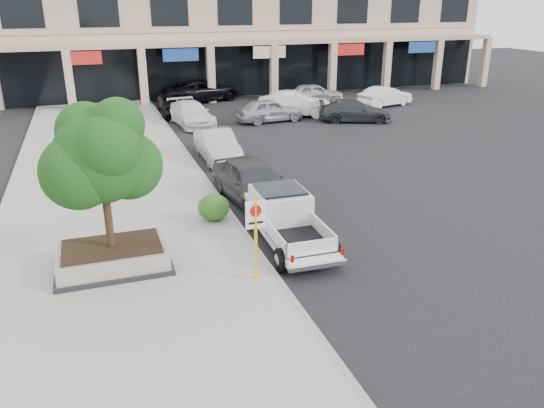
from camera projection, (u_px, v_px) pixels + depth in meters
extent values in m
plane|color=black|center=(320.00, 265.00, 15.69)|extent=(120.00, 120.00, 0.00)
cube|color=gray|center=(114.00, 213.00, 19.28)|extent=(8.00, 52.00, 0.15)
cube|color=gray|center=(220.00, 201.00, 20.48)|extent=(0.20, 52.00, 0.15)
cube|color=#CCA190|center=(248.00, 34.00, 46.48)|extent=(40.00, 10.00, 9.00)
cube|color=tan|center=(270.00, 41.00, 41.18)|extent=(40.00, 2.20, 0.35)
cube|color=#CCA190|center=(485.00, 62.00, 47.31)|extent=(0.55, 0.55, 4.20)
cube|color=black|center=(266.00, 70.00, 42.93)|extent=(39.20, 0.08, 3.90)
cube|color=black|center=(114.00, 265.00, 15.22)|extent=(3.20, 2.20, 0.12)
cube|color=gray|center=(113.00, 255.00, 15.11)|extent=(3.00, 2.00, 0.50)
cube|color=black|center=(112.00, 246.00, 15.01)|extent=(2.70, 1.70, 0.06)
cylinder|color=black|center=(107.00, 209.00, 14.60)|extent=(0.22, 0.22, 2.20)
sphere|color=#123C10|center=(101.00, 157.00, 14.06)|extent=(2.50, 2.50, 2.50)
sphere|color=#123C10|center=(128.00, 166.00, 14.69)|extent=(1.90, 1.90, 1.90)
sphere|color=#123C10|center=(86.00, 131.00, 14.20)|extent=(1.60, 1.60, 1.60)
cylinder|color=#E9B70C|center=(256.00, 241.00, 14.20)|extent=(0.09, 0.09, 2.30)
cube|color=white|center=(255.00, 215.00, 13.93)|extent=(0.55, 0.03, 0.78)
cylinder|color=red|center=(256.00, 211.00, 13.86)|extent=(0.32, 0.02, 0.32)
ellipsoid|color=#133E11|center=(214.00, 207.00, 18.33)|extent=(1.10, 0.99, 0.93)
imported|color=#323438|center=(253.00, 182.00, 20.27)|extent=(2.50, 5.06, 1.66)
imported|color=#A2A6AA|center=(217.00, 145.00, 25.75)|extent=(1.55, 4.41, 1.45)
imported|color=silver|center=(191.00, 114.00, 32.89)|extent=(2.56, 5.11, 1.42)
imported|color=black|center=(178.00, 104.00, 35.87)|extent=(2.79, 5.48, 1.48)
imported|color=#A5A6AD|center=(270.00, 110.00, 33.84)|extent=(4.50, 2.17, 1.48)
imported|color=white|center=(295.00, 104.00, 35.39)|extent=(5.22, 3.39, 1.63)
imported|color=#2B2E30|center=(355.00, 111.00, 33.95)|extent=(4.98, 3.38, 1.34)
imported|color=black|center=(203.00, 90.00, 40.64)|extent=(6.59, 4.58, 1.67)
imported|color=#ADB1B5|center=(315.00, 93.00, 39.86)|extent=(4.58, 2.38, 1.49)
imported|color=silver|center=(385.00, 96.00, 38.82)|extent=(4.55, 2.66, 1.42)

